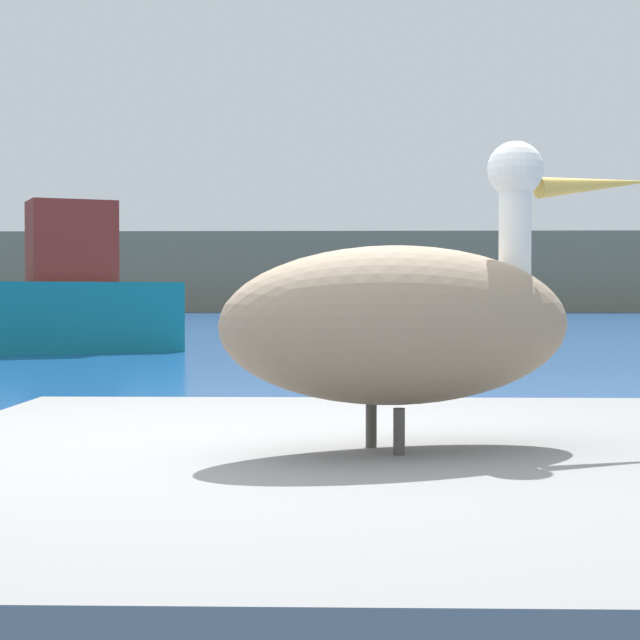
{
  "coord_description": "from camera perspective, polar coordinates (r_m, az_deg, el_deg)",
  "views": [
    {
      "loc": [
        0.54,
        -3.04,
        1.25
      ],
      "look_at": [
        -0.14,
        23.35,
        0.61
      ],
      "focal_mm": 61.66,
      "sensor_mm": 36.0,
      "label": 1
    }
  ],
  "objects": [
    {
      "name": "hillside_backdrop",
      "position": [
        79.58,
        1.1,
        2.43
      ],
      "size": [
        140.0,
        13.09,
        5.43
      ],
      "primitive_type": "cube",
      "color": "#7F755B",
      "rests_on": "ground"
    },
    {
      "name": "pier_dock",
      "position": [
        3.03,
        4.25,
        -14.53
      ],
      "size": [
        2.76,
        2.94,
        0.83
      ],
      "primitive_type": "cube",
      "color": "gray",
      "rests_on": "ground"
    },
    {
      "name": "fishing_boat_teal",
      "position": [
        23.99,
        -13.78,
        0.96
      ],
      "size": [
        5.81,
        3.9,
        4.27
      ],
      "rotation": [
        0.0,
        0.0,
        3.57
      ],
      "color": "teal",
      "rests_on": "ground"
    },
    {
      "name": "pelican",
      "position": [
        2.92,
        4.55,
        0.01
      ],
      "size": [
        1.34,
        0.85,
        0.84
      ],
      "rotation": [
        0.0,
        0.0,
        0.45
      ],
      "color": "gray",
      "rests_on": "pier_dock"
    }
  ]
}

